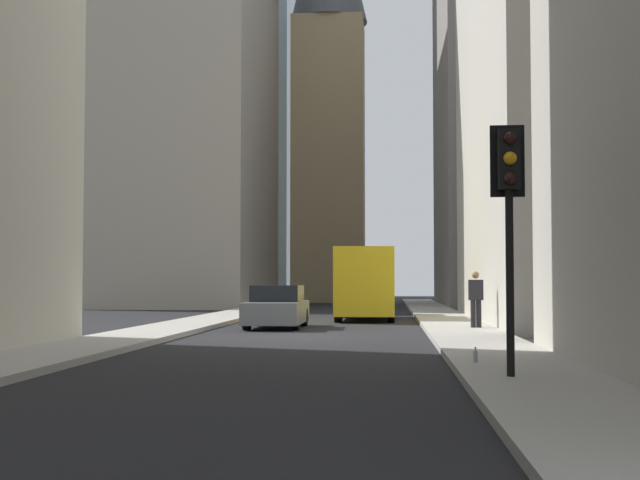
# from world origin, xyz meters

# --- Properties ---
(ground_plane) EXTENTS (135.00, 135.00, 0.00)m
(ground_plane) POSITION_xyz_m (0.00, 0.00, 0.00)
(ground_plane) COLOR black
(sidewalk_right) EXTENTS (90.00, 2.20, 0.14)m
(sidewalk_right) POSITION_xyz_m (0.00, 4.50, 0.07)
(sidewalk_right) COLOR #A8A399
(sidewalk_right) RESTS_ON ground_plane
(sidewalk_left) EXTENTS (90.00, 2.20, 0.14)m
(sidewalk_left) POSITION_xyz_m (0.00, -4.50, 0.07)
(sidewalk_left) COLOR #A8A399
(sidewalk_left) RESTS_ON ground_plane
(building_left_midfar) EXTENTS (17.89, 10.00, 24.23)m
(building_left_midfar) POSITION_xyz_m (9.03, -10.60, 12.12)
(building_left_midfar) COLOR #B7B2A5
(building_left_midfar) RESTS_ON ground_plane
(building_left_far) EXTENTS (15.92, 10.50, 26.83)m
(building_left_far) POSITION_xyz_m (31.50, -10.59, 13.42)
(building_left_far) COLOR gray
(building_left_far) RESTS_ON ground_plane
(building_right_far) EXTENTS (16.04, 10.50, 26.20)m
(building_right_far) POSITION_xyz_m (29.95, 10.59, 13.11)
(building_right_far) COLOR gray
(building_right_far) RESTS_ON ground_plane
(church_spire) EXTENTS (5.71, 5.71, 33.20)m
(church_spire) POSITION_xyz_m (39.81, 2.05, 17.35)
(church_spire) COLOR #9E8966
(church_spire) RESTS_ON ground_plane
(delivery_truck) EXTENTS (6.46, 2.25, 2.84)m
(delivery_truck) POSITION_xyz_m (10.95, -1.40, 1.46)
(delivery_truck) COLOR yellow
(delivery_truck) RESTS_ON ground_plane
(hatchback_grey) EXTENTS (4.30, 1.78, 1.42)m
(hatchback_grey) POSITION_xyz_m (4.62, 1.40, 0.66)
(hatchback_grey) COLOR slate
(hatchback_grey) RESTS_ON ground_plane
(traffic_light_foreground) EXTENTS (0.43, 0.52, 3.80)m
(traffic_light_foreground) POSITION_xyz_m (-11.00, -4.11, 2.93)
(traffic_light_foreground) COLOR black
(traffic_light_foreground) RESTS_ON sidewalk_left
(pedestrian) EXTENTS (0.26, 0.44, 1.72)m
(pedestrian) POSITION_xyz_m (2.82, -4.97, 1.08)
(pedestrian) COLOR black
(pedestrian) RESTS_ON sidewalk_left
(discarded_bottle) EXTENTS (0.07, 0.07, 0.27)m
(discarded_bottle) POSITION_xyz_m (-8.79, -3.81, 0.25)
(discarded_bottle) COLOR #999EA3
(discarded_bottle) RESTS_ON sidewalk_left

